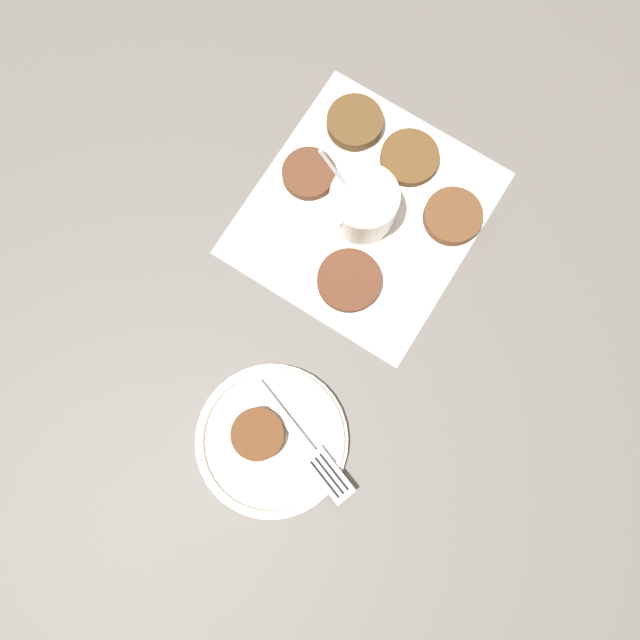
# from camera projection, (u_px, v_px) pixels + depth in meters

# --- Properties ---
(ground_plane) EXTENTS (4.00, 4.00, 0.00)m
(ground_plane) POSITION_uv_depth(u_px,v_px,m) (346.00, 224.00, 0.83)
(ground_plane) COLOR #605B56
(napkin) EXTENTS (0.36, 0.34, 0.00)m
(napkin) POSITION_uv_depth(u_px,v_px,m) (365.00, 213.00, 0.83)
(napkin) COLOR white
(napkin) RESTS_ON ground_plane
(sauce_bowl) EXTENTS (0.10, 0.11, 0.12)m
(sauce_bowl) POSITION_uv_depth(u_px,v_px,m) (363.00, 205.00, 0.80)
(sauce_bowl) COLOR silver
(sauce_bowl) RESTS_ON napkin
(fritter_0) EXTENTS (0.08, 0.08, 0.01)m
(fritter_0) POSITION_uv_depth(u_px,v_px,m) (411.00, 159.00, 0.84)
(fritter_0) COLOR brown
(fritter_0) RESTS_ON napkin
(fritter_1) EXTENTS (0.07, 0.07, 0.01)m
(fritter_1) POSITION_uv_depth(u_px,v_px,m) (309.00, 174.00, 0.83)
(fritter_1) COLOR brown
(fritter_1) RESTS_ON napkin
(fritter_2) EXTENTS (0.08, 0.08, 0.01)m
(fritter_2) POSITION_uv_depth(u_px,v_px,m) (349.00, 280.00, 0.81)
(fritter_2) COLOR brown
(fritter_2) RESTS_ON napkin
(fritter_3) EXTENTS (0.08, 0.08, 0.02)m
(fritter_3) POSITION_uv_depth(u_px,v_px,m) (453.00, 216.00, 0.82)
(fritter_3) COLOR brown
(fritter_3) RESTS_ON napkin
(fritter_4) EXTENTS (0.08, 0.08, 0.02)m
(fritter_4) POSITION_uv_depth(u_px,v_px,m) (355.00, 122.00, 0.85)
(fritter_4) COLOR brown
(fritter_4) RESTS_ON napkin
(serving_plate) EXTENTS (0.19, 0.19, 0.02)m
(serving_plate) POSITION_uv_depth(u_px,v_px,m) (272.00, 440.00, 0.77)
(serving_plate) COLOR silver
(serving_plate) RESTS_ON ground_plane
(fritter_on_plate) EXTENTS (0.06, 0.06, 0.01)m
(fritter_on_plate) POSITION_uv_depth(u_px,v_px,m) (258.00, 434.00, 0.76)
(fritter_on_plate) COLOR brown
(fritter_on_plate) RESTS_ON serving_plate
(fork) EXTENTS (0.04, 0.18, 0.00)m
(fork) POSITION_uv_depth(u_px,v_px,m) (311.00, 452.00, 0.76)
(fork) COLOR silver
(fork) RESTS_ON serving_plate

